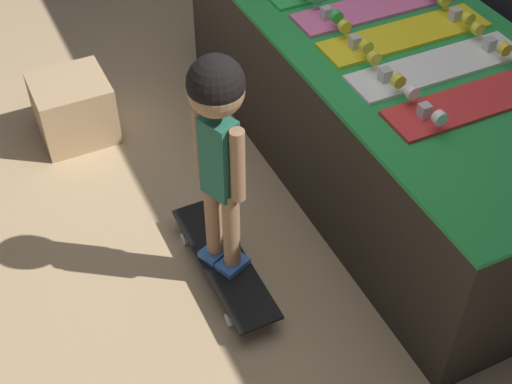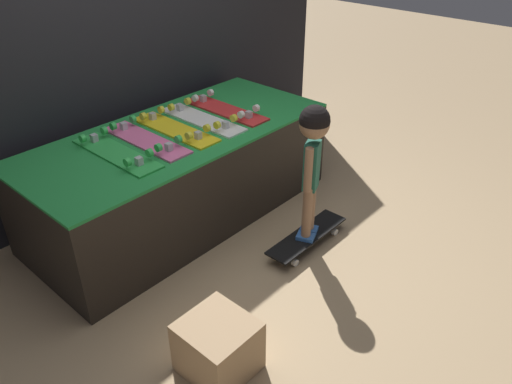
# 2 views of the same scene
# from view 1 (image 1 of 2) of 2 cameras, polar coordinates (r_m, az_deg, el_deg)

# --- Properties ---
(ground_plane) EXTENTS (16.00, 16.00, 0.00)m
(ground_plane) POSITION_cam_1_polar(r_m,az_deg,el_deg) (3.24, -0.06, -1.05)
(ground_plane) COLOR tan
(display_rack) EXTENTS (2.28, 0.99, 0.70)m
(display_rack) POSITION_cam_1_polar(r_m,az_deg,el_deg) (3.29, 10.65, 6.88)
(display_rack) COLOR black
(display_rack) RESTS_ON ground_plane
(skateboard_pink_on_rack) EXTENTS (0.20, 0.75, 0.09)m
(skateboard_pink_on_rack) POSITION_cam_1_polar(r_m,az_deg,el_deg) (3.27, 9.50, 14.54)
(skateboard_pink_on_rack) COLOR pink
(skateboard_pink_on_rack) RESTS_ON display_rack
(skateboard_yellow_on_rack) EXTENTS (0.20, 0.75, 0.09)m
(skateboard_yellow_on_rack) POSITION_cam_1_polar(r_m,az_deg,el_deg) (3.10, 11.85, 12.37)
(skateboard_yellow_on_rack) COLOR yellow
(skateboard_yellow_on_rack) RESTS_ON display_rack
(skateboard_white_on_rack) EXTENTS (0.20, 0.75, 0.09)m
(skateboard_white_on_rack) POSITION_cam_1_polar(r_m,az_deg,el_deg) (2.93, 14.33, 9.89)
(skateboard_white_on_rack) COLOR white
(skateboard_white_on_rack) RESTS_ON display_rack
(skateboard_red_on_rack) EXTENTS (0.20, 0.75, 0.09)m
(skateboard_red_on_rack) POSITION_cam_1_polar(r_m,az_deg,el_deg) (2.78, 17.40, 7.20)
(skateboard_red_on_rack) COLOR red
(skateboard_red_on_rack) RESTS_ON display_rack
(skateboard_on_floor) EXTENTS (0.71, 0.19, 0.09)m
(skateboard_on_floor) POSITION_cam_1_polar(r_m,az_deg,el_deg) (2.91, -2.56, -5.68)
(skateboard_on_floor) COLOR black
(skateboard_on_floor) RESTS_ON ground_plane
(child) EXTENTS (0.22, 0.20, 0.97)m
(child) POSITION_cam_1_polar(r_m,az_deg,el_deg) (2.43, -3.07, 4.97)
(child) COLOR #3870C6
(child) RESTS_ON skateboard_on_floor
(storage_box) EXTENTS (0.34, 0.36, 0.31)m
(storage_box) POSITION_cam_1_polar(r_m,az_deg,el_deg) (3.64, -14.39, 6.49)
(storage_box) COLOR tan
(storage_box) RESTS_ON ground_plane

